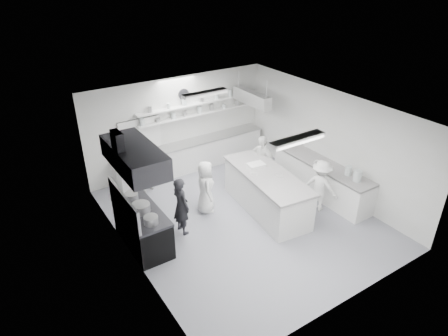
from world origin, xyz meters
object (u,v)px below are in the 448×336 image
prep_island (266,192)px  cook_back (141,170)px  back_counter (193,155)px  cook_stove (181,206)px  stove (143,228)px  right_counter (321,179)px

prep_island → cook_back: bearing=138.4°
back_counter → cook_stove: bearing=-123.6°
back_counter → prep_island: prep_island is taller
stove → cook_back: (0.94, 2.32, 0.26)m
right_counter → prep_island: (-1.85, 0.20, 0.06)m
stove → back_counter: back_counter is taller
cook_back → prep_island: bearing=110.7°
cook_back → back_counter: bearing=172.3°
back_counter → cook_stove: size_ratio=3.29×
prep_island → right_counter: bearing=0.2°
back_counter → right_counter: bearing=-55.3°
cook_stove → stove: bearing=80.9°
right_counter → cook_stove: (-4.25, 0.54, 0.29)m
stove → prep_island: prep_island is taller
back_counter → right_counter: 4.13m
cook_stove → cook_back: size_ratio=1.07×
right_counter → prep_island: bearing=173.9°
stove → cook_stove: (1.00, -0.06, 0.31)m
back_counter → prep_island: (0.50, -3.20, 0.07)m
prep_island → stove: bearing=179.5°
back_counter → prep_island: 3.24m
stove → back_counter: bearing=44.0°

